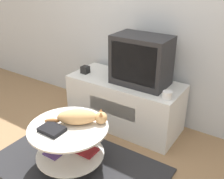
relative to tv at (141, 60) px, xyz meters
name	(u,v)px	position (x,y,z in m)	size (l,w,h in m)	color
ground_plane	(77,168)	(-0.16, -0.94, -0.86)	(12.00, 12.00, 0.00)	#93704C
wall_back	(145,12)	(-0.16, 0.35, 0.44)	(8.00, 0.05, 2.60)	silver
rug	(77,167)	(-0.16, -0.94, -0.85)	(1.64, 1.00, 0.02)	#28282B
tv_stand	(125,103)	(-0.18, -0.02, -0.56)	(1.32, 0.57, 0.59)	silver
tv	(141,60)	(0.00, 0.00, 0.00)	(0.60, 0.38, 0.54)	#232326
speaker	(85,70)	(-0.70, -0.10, -0.23)	(0.09, 0.09, 0.09)	black
mug	(167,95)	(0.40, -0.18, -0.23)	(0.10, 0.10, 0.08)	white
coffee_table	(70,140)	(-0.22, -0.95, -0.55)	(0.73, 0.73, 0.44)	#B2B2B7
dvd_box	(52,129)	(-0.29, -1.09, -0.38)	(0.21, 0.16, 0.04)	black
cat	(80,117)	(-0.16, -0.85, -0.33)	(0.49, 0.37, 0.14)	tan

